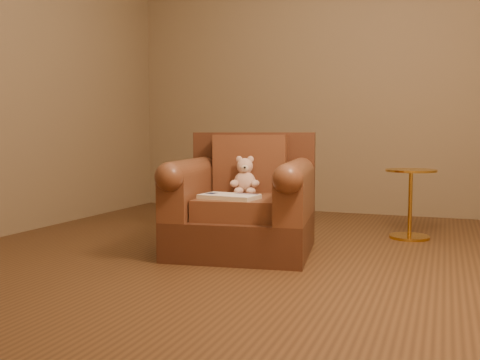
% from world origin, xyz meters
% --- Properties ---
extents(floor, '(4.00, 4.00, 0.00)m').
position_xyz_m(floor, '(0.00, 0.00, 0.00)').
color(floor, brown).
rests_on(floor, ground).
extents(armchair, '(1.00, 0.96, 0.80)m').
position_xyz_m(armchair, '(-0.09, -0.02, 0.31)').
color(armchair, '#4D2A19').
rests_on(armchair, floor).
extents(teddy_bear, '(0.19, 0.22, 0.26)m').
position_xyz_m(teddy_bear, '(-0.11, 0.05, 0.48)').
color(teddy_bear, beige).
rests_on(teddy_bear, armchair).
extents(guidebook, '(0.37, 0.25, 0.03)m').
position_xyz_m(guidebook, '(-0.10, -0.25, 0.39)').
color(guidebook, beige).
rests_on(guidebook, armchair).
extents(side_table, '(0.37, 0.37, 0.52)m').
position_xyz_m(side_table, '(0.92, 0.84, 0.28)').
color(side_table, gold).
rests_on(side_table, floor).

